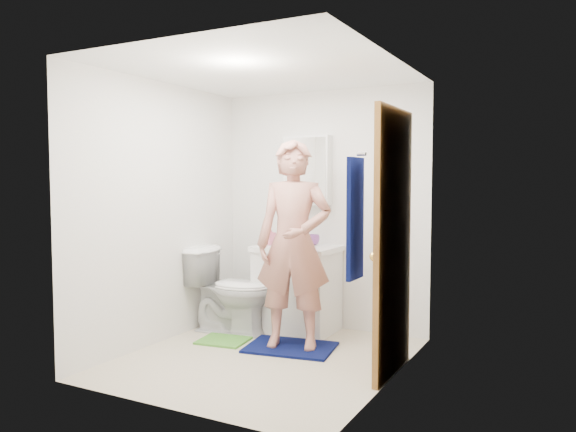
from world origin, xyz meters
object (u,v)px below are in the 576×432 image
object	(u,v)px
medicine_cabinet	(307,170)
towel	(355,219)
toilet	(231,290)
man	(294,244)
vanity_cabinet	(297,291)
soap_dispenser	(270,236)
toothbrush_cup	(313,240)

from	to	relation	value
medicine_cabinet	towel	distance (m)	2.11
toilet	man	size ratio (longest dim) A/B	0.46
vanity_cabinet	toilet	xyz separation A→B (m)	(-0.56, -0.35, 0.02)
soap_dispenser	toilet	bearing A→B (deg)	-132.55
medicine_cabinet	towel	size ratio (longest dim) A/B	0.87
soap_dispenser	vanity_cabinet	bearing A→B (deg)	9.21
medicine_cabinet	vanity_cabinet	bearing A→B (deg)	-90.00
towel	soap_dispenser	size ratio (longest dim) A/B	4.28
vanity_cabinet	man	world-z (taller)	man
vanity_cabinet	medicine_cabinet	world-z (taller)	medicine_cabinet
towel	toilet	bearing A→B (deg)	146.84
towel	toilet	xyz separation A→B (m)	(-1.74, 1.14, -0.83)
medicine_cabinet	soap_dispenser	xyz separation A→B (m)	(-0.28, -0.27, -0.66)
soap_dispenser	man	world-z (taller)	man
toilet	soap_dispenser	xyz separation A→B (m)	(0.28, 0.30, 0.52)
medicine_cabinet	man	size ratio (longest dim) A/B	0.38
toilet	man	world-z (taller)	man
vanity_cabinet	toothbrush_cup	bearing A→B (deg)	44.94
towel	man	distance (m)	1.35
toothbrush_cup	man	size ratio (longest dim) A/B	0.08
man	vanity_cabinet	bearing A→B (deg)	98.16
toothbrush_cup	man	distance (m)	0.68
toilet	man	distance (m)	0.98
medicine_cabinet	towel	world-z (taller)	medicine_cabinet
toothbrush_cup	medicine_cabinet	bearing A→B (deg)	136.05
soap_dispenser	toothbrush_cup	world-z (taller)	soap_dispenser
medicine_cabinet	towel	bearing A→B (deg)	-55.39
toothbrush_cup	man	world-z (taller)	man
soap_dispenser	toothbrush_cup	size ratio (longest dim) A/B	1.36
vanity_cabinet	toilet	world-z (taller)	toilet
medicine_cabinet	toothbrush_cup	world-z (taller)	medicine_cabinet
toothbrush_cup	towel	bearing A→B (deg)	-56.33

